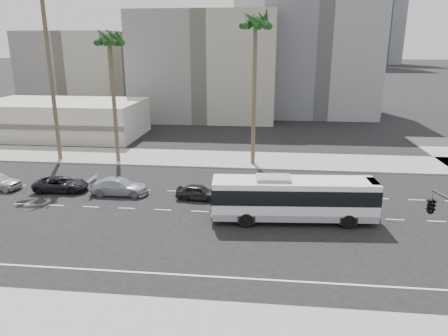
# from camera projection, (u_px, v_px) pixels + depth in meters

# --- Properties ---
(ground) EXTENTS (700.00, 700.00, 0.00)m
(ground) POSITION_uv_depth(u_px,v_px,m) (276.00, 215.00, 32.54)
(ground) COLOR black
(ground) RESTS_ON ground
(sidewalk_north) EXTENTS (120.00, 7.00, 0.15)m
(sidewalk_north) POSITION_uv_depth(u_px,v_px,m) (274.00, 161.00, 47.28)
(sidewalk_north) COLOR gray
(sidewalk_north) RESTS_ON ground
(commercial_low) EXTENTS (22.00, 12.16, 5.00)m
(commercial_low) POSITION_uv_depth(u_px,v_px,m) (63.00, 119.00, 59.67)
(commercial_low) COLOR #BBB7AD
(commercial_low) RESTS_ON ground
(midrise_beige_west) EXTENTS (24.00, 18.00, 18.00)m
(midrise_beige_west) POSITION_uv_depth(u_px,v_px,m) (207.00, 66.00, 74.07)
(midrise_beige_west) COLOR gray
(midrise_beige_west) RESTS_ON ground
(midrise_gray_center) EXTENTS (20.00, 20.00, 26.00)m
(midrise_gray_center) POSITION_uv_depth(u_px,v_px,m) (318.00, 43.00, 77.53)
(midrise_gray_center) COLOR slate
(midrise_gray_center) RESTS_ON ground
(midrise_beige_far) EXTENTS (18.00, 16.00, 15.00)m
(midrise_beige_far) POSITION_uv_depth(u_px,v_px,m) (80.00, 72.00, 81.94)
(midrise_beige_far) COLOR gray
(midrise_beige_far) RESTS_ON ground
(civic_tower) EXTENTS (42.00, 42.00, 129.00)m
(civic_tower) POSITION_uv_depth(u_px,v_px,m) (270.00, 0.00, 259.80)
(civic_tower) COLOR silver
(civic_tower) RESTS_ON ground
(highrise_right) EXTENTS (26.00, 26.00, 70.00)m
(highrise_right) POSITION_uv_depth(u_px,v_px,m) (353.00, 3.00, 236.99)
(highrise_right) COLOR #595E65
(highrise_right) RESTS_ON ground
(highrise_far) EXTENTS (22.00, 22.00, 60.00)m
(highrise_far) POSITION_uv_depth(u_px,v_px,m) (384.00, 15.00, 264.43)
(highrise_far) COLOR #595E65
(highrise_far) RESTS_ON ground
(city_bus) EXTENTS (12.24, 3.60, 3.47)m
(city_bus) POSITION_uv_depth(u_px,v_px,m) (294.00, 198.00, 30.95)
(city_bus) COLOR white
(city_bus) RESTS_ON ground
(car_a) EXTENTS (1.85, 3.96, 1.31)m
(car_a) POSITION_uv_depth(u_px,v_px,m) (199.00, 192.00, 35.56)
(car_a) COLOR black
(car_a) RESTS_ON ground
(car_b) EXTENTS (2.12, 5.12, 1.48)m
(car_b) POSITION_uv_depth(u_px,v_px,m) (119.00, 186.00, 36.75)
(car_b) COLOR #9A9EA6
(car_b) RESTS_ON ground
(car_c) EXTENTS (2.56, 4.91, 1.32)m
(car_c) POSITION_uv_depth(u_px,v_px,m) (61.00, 184.00, 37.55)
(car_c) COLOR black
(car_c) RESTS_ON ground
(traffic_signal) EXTENTS (2.73, 3.72, 5.87)m
(traffic_signal) POSITION_uv_depth(u_px,v_px,m) (435.00, 209.00, 20.73)
(traffic_signal) COLOR #262628
(traffic_signal) RESTS_ON ground
(palm_near) EXTENTS (4.79, 4.79, 16.15)m
(palm_near) POSITION_uv_depth(u_px,v_px,m) (256.00, 25.00, 41.83)
(palm_near) COLOR brown
(palm_near) RESTS_ON ground
(palm_mid) EXTENTS (4.69, 4.69, 14.51)m
(palm_mid) POSITION_uv_depth(u_px,v_px,m) (109.00, 41.00, 43.37)
(palm_mid) COLOR brown
(palm_mid) RESTS_ON ground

